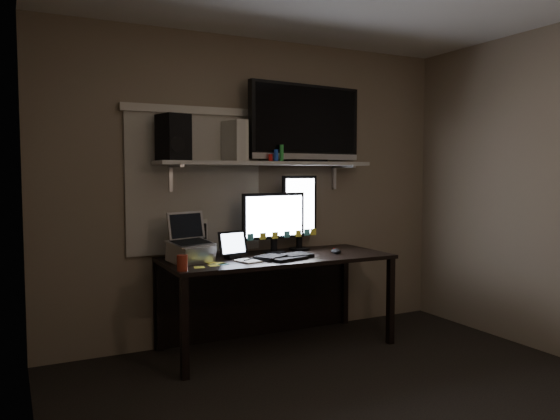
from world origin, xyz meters
TOP-DOWN VIEW (x-y plane):
  - floor at (0.00, 0.00)m, footprint 3.60×3.60m
  - back_wall at (0.00, 1.80)m, footprint 3.60×0.00m
  - left_wall at (-1.80, 0.00)m, footprint 0.00×3.60m
  - window_blinds at (-0.55, 1.79)m, footprint 1.10×0.02m
  - desk at (0.00, 1.55)m, footprint 1.80×0.75m
  - wall_shelf at (0.00, 1.62)m, footprint 1.80×0.35m
  - monitor_landscape at (0.05, 1.58)m, footprint 0.58×0.12m
  - monitor_portrait at (0.33, 1.66)m, footprint 0.32×0.07m
  - keyboard at (0.00, 1.32)m, footprint 0.49×0.31m
  - mouse at (0.49, 1.33)m, footprint 0.09×0.12m
  - notepad at (-0.31, 1.29)m, footprint 0.18×0.22m
  - tablet at (-0.36, 1.48)m, footprint 0.26×0.15m
  - file_sorter at (-0.61, 1.70)m, footprint 0.23×0.12m
  - laptop at (-0.70, 1.45)m, footprint 0.39×0.35m
  - cup at (-0.85, 1.15)m, footprint 0.08×0.08m
  - sticky_notes at (-0.59, 1.31)m, footprint 0.37×0.32m
  - tv at (0.39, 1.67)m, footprint 1.10×0.32m
  - game_console at (-0.27, 1.65)m, footprint 0.14×0.28m
  - speaker at (-0.77, 1.61)m, footprint 0.24×0.27m
  - bottles at (0.06, 1.57)m, footprint 0.21×0.10m

SIDE VIEW (x-z plane):
  - floor at x=0.00m, z-range 0.00..0.00m
  - desk at x=0.00m, z-range 0.19..0.92m
  - sticky_notes at x=-0.59m, z-range 0.73..0.73m
  - notepad at x=-0.31m, z-range 0.73..0.74m
  - keyboard at x=0.00m, z-range 0.73..0.76m
  - mouse at x=0.49m, z-range 0.73..0.77m
  - cup at x=-0.85m, z-range 0.73..0.84m
  - tablet at x=-0.36m, z-range 0.73..0.94m
  - file_sorter at x=-0.61m, z-range 0.73..1.01m
  - laptop at x=-0.70m, z-range 0.73..1.09m
  - monitor_landscape at x=0.05m, z-range 0.73..1.24m
  - monitor_portrait at x=0.33m, z-range 0.73..1.38m
  - back_wall at x=0.00m, z-range -0.55..3.05m
  - left_wall at x=-1.80m, z-range -0.55..3.05m
  - window_blinds at x=-0.55m, z-range 0.75..1.85m
  - wall_shelf at x=0.00m, z-range 1.45..1.48m
  - bottles at x=0.06m, z-range 1.48..1.61m
  - game_console at x=-0.27m, z-range 1.48..1.80m
  - speaker at x=-0.77m, z-range 1.48..1.82m
  - tv at x=0.39m, z-range 1.48..2.13m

